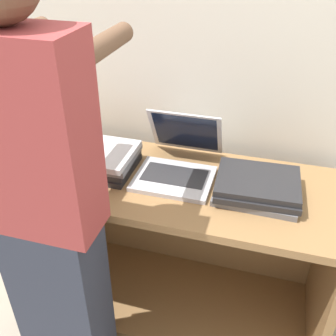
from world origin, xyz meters
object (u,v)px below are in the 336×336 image
object	(u,v)px
laptop_stack_right	(258,187)
laptop_stack_left	(97,158)
laptop_open	(178,163)
person	(46,213)

from	to	relation	value
laptop_stack_right	laptop_stack_left	bearing A→B (deg)	179.56
laptop_open	laptop_stack_right	distance (m)	0.36
laptop_open	person	size ratio (longest dim) A/B	0.24
laptop_stack_right	person	xyz separation A→B (m)	(-0.69, -0.46, 0.07)
laptop_stack_left	laptop_stack_right	xyz separation A→B (m)	(0.72, -0.01, -0.01)
laptop_open	laptop_stack_left	world-z (taller)	laptop_open
laptop_stack_left	laptop_stack_right	size ratio (longest dim) A/B	1.00
laptop_open	person	distance (m)	0.63
person	laptop_stack_right	bearing A→B (deg)	33.88
person	laptop_stack_left	bearing A→B (deg)	93.46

